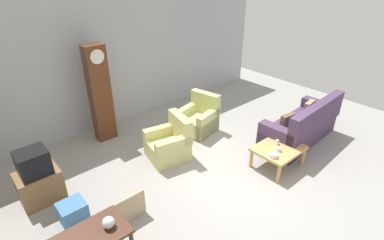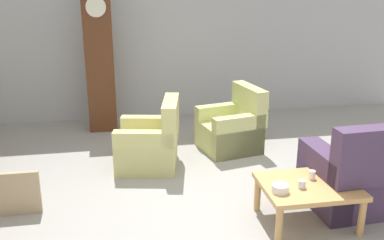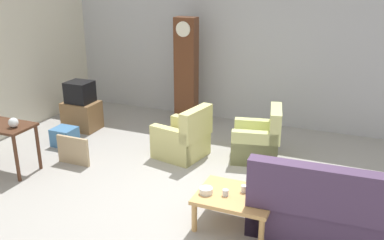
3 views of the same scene
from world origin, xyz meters
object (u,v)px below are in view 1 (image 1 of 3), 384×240
Objects in this scene: armchair_olive_near at (169,145)px; cup_white_porcelain at (277,142)px; grandfather_clock at (100,94)px; storage_box_blue at (73,212)px; glass_dome_cloche at (108,222)px; coffee_table_wood at (278,150)px; tv_stand_cabinet at (40,186)px; couch_floral at (301,127)px; armchair_olive_far at (199,120)px; bowl_white_stacked at (273,155)px; framed_picture_leaning at (128,209)px; tv_crt at (33,162)px; cup_blue_rimmed at (279,149)px.

cup_white_porcelain is at bearing -45.73° from armchair_olive_near.
grandfather_clock is 2.73m from storage_box_blue.
glass_dome_cloche is (0.09, -1.23, 0.70)m from storage_box_blue.
tv_stand_cabinet is at bearing 151.50° from coffee_table_wood.
couch_floral reaches higher than armchair_olive_far.
armchair_olive_far is 2.22m from bowl_white_stacked.
armchair_olive_near is 2.26m from storage_box_blue.
glass_dome_cloche is (-4.81, -0.16, 0.52)m from couch_floral.
couch_floral is 2.32× the size of armchair_olive_near.
cup_white_porcelain is (3.10, -0.58, 0.24)m from framed_picture_leaning.
armchair_olive_far is 0.97× the size of coffee_table_wood.
coffee_table_wood is 3.98m from grandfather_clock.
armchair_olive_far is 3.69m from tv_crt.
coffee_table_wood is 5.68× the size of bowl_white_stacked.
glass_dome_cloche is (-3.59, 0.06, 0.50)m from coffee_table_wood.
grandfather_clock reaches higher than glass_dome_cloche.
tv_stand_cabinet is at bearing 104.63° from storage_box_blue.
glass_dome_cloche is at bearing -81.47° from tv_crt.
armchair_olive_far is at bearing -32.96° from grandfather_clock.
armchair_olive_near is 2.74m from glass_dome_cloche.
armchair_olive_far is 2.02m from cup_white_porcelain.
armchair_olive_near is 11.53× the size of cup_blue_rimmed.
storage_box_blue is 1.42m from glass_dome_cloche.
couch_floral is 3.15× the size of tv_stand_cabinet.
coffee_table_wood is 10.49× the size of cup_white_porcelain.
framed_picture_leaning is (-3.02, 0.68, -0.13)m from coffee_table_wood.
armchair_olive_far is at bearing 13.21° from storage_box_blue.
tv_crt is 1.18× the size of storage_box_blue.
tv_crt is 6.00× the size of cup_blue_rimmed.
bowl_white_stacked reaches higher than coffee_table_wood.
coffee_table_wood is at bearing -19.23° from storage_box_blue.
coffee_table_wood is 3.91m from storage_box_blue.
cup_white_porcelain is at bearing -10.60° from framed_picture_leaning.
storage_box_blue is at bearing -75.37° from tv_crt.
tv_stand_cabinet reaches higher than framed_picture_leaning.
coffee_table_wood is 1.41× the size of tv_stand_cabinet.
couch_floral is 5.46m from tv_stand_cabinet.
tv_crt is at bearing 159.63° from couch_floral.
armchair_olive_far is 11.67× the size of cup_blue_rimmed.
framed_picture_leaning is (-0.92, -2.62, -0.86)m from grandfather_clock.
glass_dome_cloche is (0.31, -2.06, 0.09)m from tv_crt.
glass_dome_cloche is at bearing -85.72° from storage_box_blue.
couch_floral is 0.97× the size of grandfather_clock.
armchair_olive_far is at bearing 19.00° from armchair_olive_near.
bowl_white_stacked is (1.75, -3.41, -0.63)m from grandfather_clock.
tv_crt is at bearing 0.00° from tv_stand_cabinet.
glass_dome_cloche reaches higher than storage_box_blue.
tv_stand_cabinet is at bearing 169.70° from armchair_olive_near.
cup_blue_rimmed reaches higher than framed_picture_leaning.
tv_stand_cabinet is at bearing 0.00° from tv_crt.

